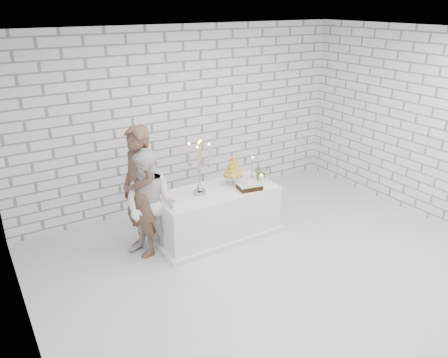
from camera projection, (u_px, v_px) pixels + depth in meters
ground at (274, 266)px, 5.86m from camera, size 6.00×5.00×0.01m
ceiling at (286, 34)px, 4.71m from camera, size 6.00×5.00×0.01m
wall_back at (186, 118)px, 7.24m from camera, size 6.00×0.01×3.00m
wall_left at (13, 225)px, 3.82m from camera, size 0.01×5.00×3.00m
wall_right at (430, 127)px, 6.75m from camera, size 0.01×5.00×3.00m
cake_table at (217, 213)px, 6.49m from camera, size 1.80×0.80×0.75m
groom at (140, 192)px, 5.86m from camera, size 0.54×0.73×1.85m
bride at (150, 206)px, 5.82m from camera, size 0.94×0.95×1.55m
candelabra at (199, 168)px, 6.08m from camera, size 0.36×0.36×0.79m
croquembouche at (233, 170)px, 6.46m from camera, size 0.31×0.31×0.47m
chocolate_cake at (249, 186)px, 6.37m from camera, size 0.38×0.30×0.08m
pillar_candle at (261, 179)px, 6.59m from camera, size 0.09×0.09×0.12m
extra_taper at (252, 168)px, 6.75m from camera, size 0.06×0.06×0.32m
flowers at (261, 172)px, 6.64m from camera, size 0.26×0.23×0.27m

